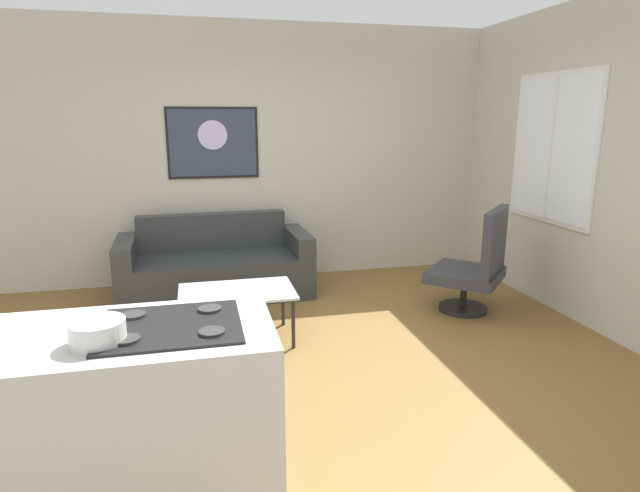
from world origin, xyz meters
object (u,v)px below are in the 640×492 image
mixing_bowl (97,333)px  couch (216,268)px  coffee_table (237,295)px  armchair (476,266)px  wall_painting (213,143)px

mixing_bowl → couch: bearing=79.9°
coffee_table → armchair: bearing=3.8°
coffee_table → armchair: (2.22, 0.15, 0.05)m
armchair → wall_painting: bearing=145.1°
armchair → mixing_bowl: (-2.92, -2.12, 0.50)m
coffee_table → wall_painting: size_ratio=0.96×
coffee_table → wall_painting: bearing=92.4°
wall_painting → coffee_table: bearing=-87.6°
couch → coffee_table: couch is taller
couch → coffee_table: (0.12, -1.25, 0.12)m
armchair → coffee_table: bearing=-176.2°
couch → mixing_bowl: (-0.57, -3.22, 0.67)m
coffee_table → mixing_bowl: (-0.69, -1.97, 0.55)m
wall_painting → armchair: bearing=-34.9°
couch → coffee_table: size_ratio=2.11×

